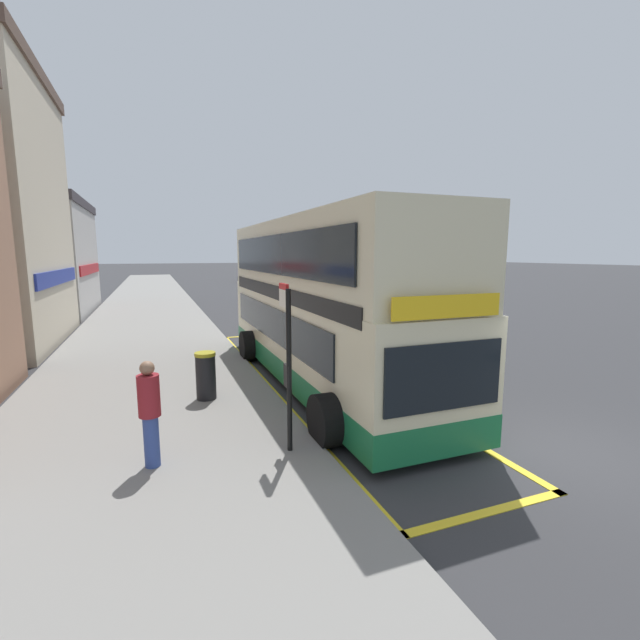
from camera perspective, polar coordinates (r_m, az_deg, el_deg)
name	(u,v)px	position (r m, az deg, el deg)	size (l,w,h in m)	color
ground_plane	(237,295)	(37.78, -10.93, 3.26)	(260.00, 260.00, 0.00)	#333335
pavement_near	(149,297)	(37.18, -21.61, 2.82)	(6.00, 76.00, 0.14)	gray
double_decker_bus	(320,308)	(11.77, -0.02, 1.63)	(3.22, 10.94, 4.40)	beige
bus_bay_markings	(313,378)	(12.44, -0.99, -7.66)	(2.88, 14.06, 0.01)	yellow
bus_stop_sign	(288,355)	(7.38, -4.30, -4.69)	(0.09, 0.51, 2.88)	black
terrace_end	(5,257)	(30.52, -36.19, 6.73)	(8.64, 9.84, 7.55)	#B2ADA8
parked_car_maroon_across	(248,275)	(56.01, -9.45, 5.86)	(2.09, 4.20, 1.62)	maroon
parked_car_teal_far	(285,289)	(33.42, -4.62, 4.06)	(2.09, 4.20, 1.62)	#196066
pedestrian_waiting_near_sign	(150,410)	(7.46, -21.58, -10.95)	(0.34, 0.34, 1.74)	#33478C
litter_bin	(206,376)	(10.52, -14.85, -7.10)	(0.48, 0.48, 1.12)	black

